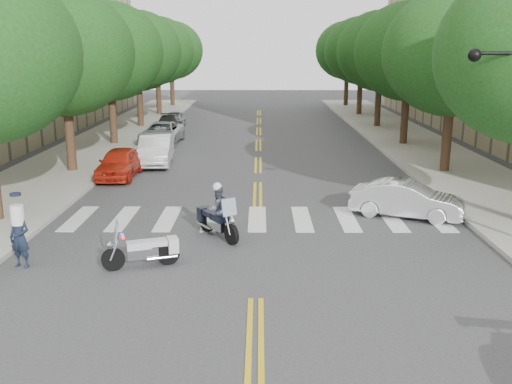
{
  "coord_description": "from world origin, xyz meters",
  "views": [
    {
      "loc": [
        0.09,
        -12.39,
        5.72
      ],
      "look_at": [
        -0.03,
        5.16,
        1.3
      ],
      "focal_mm": 40.0,
      "sensor_mm": 36.0,
      "label": 1
    }
  ],
  "objects_px": {
    "motorcycle_police": "(217,213)",
    "officer_standing": "(20,238)",
    "motorcycle_parked": "(148,250)",
    "convertible": "(407,200)"
  },
  "relations": [
    {
      "from": "motorcycle_police",
      "to": "officer_standing",
      "type": "distance_m",
      "value": 5.68
    },
    {
      "from": "motorcycle_parked",
      "to": "motorcycle_police",
      "type": "bearing_deg",
      "value": -53.1
    },
    {
      "from": "officer_standing",
      "to": "convertible",
      "type": "distance_m",
      "value": 12.47
    },
    {
      "from": "motorcycle_police",
      "to": "convertible",
      "type": "height_order",
      "value": "motorcycle_police"
    },
    {
      "from": "motorcycle_police",
      "to": "officer_standing",
      "type": "relative_size",
      "value": 1.16
    },
    {
      "from": "motorcycle_police",
      "to": "officer_standing",
      "type": "bearing_deg",
      "value": -7.67
    },
    {
      "from": "motorcycle_police",
      "to": "motorcycle_parked",
      "type": "relative_size",
      "value": 0.95
    },
    {
      "from": "convertible",
      "to": "motorcycle_parked",
      "type": "bearing_deg",
      "value": 143.16
    },
    {
      "from": "officer_standing",
      "to": "convertible",
      "type": "height_order",
      "value": "officer_standing"
    },
    {
      "from": "motorcycle_police",
      "to": "motorcycle_parked",
      "type": "bearing_deg",
      "value": 21.74
    }
  ]
}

